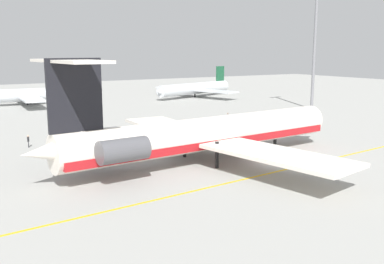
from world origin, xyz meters
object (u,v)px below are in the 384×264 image
object	(u,v)px
main_jetliner	(200,134)
ground_crew_near_tail	(228,116)
ground_crew_portside	(28,140)
light_mast	(315,43)
safety_cone_wingtip	(245,123)
airliner_far_left	(30,95)
airliner_mid_left	(193,89)

from	to	relation	value
main_jetliner	ground_crew_near_tail	size ratio (longest dim) A/B	25.56
ground_crew_portside	light_mast	size ratio (longest dim) A/B	0.06
ground_crew_near_tail	ground_crew_portside	xyz separation A→B (m)	(-38.37, -4.13, 0.05)
main_jetliner	safety_cone_wingtip	xyz separation A→B (m)	(22.17, 19.31, -3.29)
airliner_far_left	ground_crew_portside	world-z (taller)	airliner_far_left
ground_crew_portside	safety_cone_wingtip	xyz separation A→B (m)	(38.97, -0.64, -0.89)
main_jetliner	ground_crew_portside	xyz separation A→B (m)	(-16.80, 19.96, -2.41)
main_jetliner	ground_crew_portside	size ratio (longest dim) A/B	24.49
main_jetliner	airliner_mid_left	size ratio (longest dim) A/B	1.53
airliner_mid_left	ground_crew_near_tail	size ratio (longest dim) A/B	16.73
airliner_far_left	ground_crew_near_tail	size ratio (longest dim) A/B	16.59
main_jetliner	ground_crew_portside	world-z (taller)	main_jetliner
safety_cone_wingtip	airliner_far_left	bearing A→B (deg)	117.87
ground_crew_portside	airliner_mid_left	bearing A→B (deg)	-134.29
main_jetliner	light_mast	size ratio (longest dim) A/B	1.58
ground_crew_near_tail	airliner_far_left	bearing A→B (deg)	63.03
airliner_mid_left	ground_crew_portside	bearing A→B (deg)	23.24
safety_cone_wingtip	airliner_mid_left	bearing A→B (deg)	70.05
main_jetliner	ground_crew_near_tail	bearing A→B (deg)	43.63
airliner_mid_left	light_mast	bearing A→B (deg)	89.52
light_mast	ground_crew_portside	bearing A→B (deg)	-172.15
main_jetliner	airliner_mid_left	bearing A→B (deg)	54.88
airliner_mid_left	ground_crew_near_tail	world-z (taller)	airliner_mid_left
airliner_mid_left	safety_cone_wingtip	distance (m)	50.20
main_jetliner	airliner_far_left	distance (m)	73.01
ground_crew_near_tail	main_jetliner	bearing A→B (deg)	171.58
main_jetliner	airliner_far_left	size ratio (longest dim) A/B	1.54
ground_crew_portside	light_mast	xyz separation A→B (m)	(66.73, 9.20, 14.28)
airliner_far_left	airliner_mid_left	bearing A→B (deg)	-5.52
ground_crew_near_tail	safety_cone_wingtip	xyz separation A→B (m)	(0.61, -4.78, -0.84)
airliner_far_left	safety_cone_wingtip	distance (m)	60.50
main_jetliner	airliner_far_left	world-z (taller)	main_jetliner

